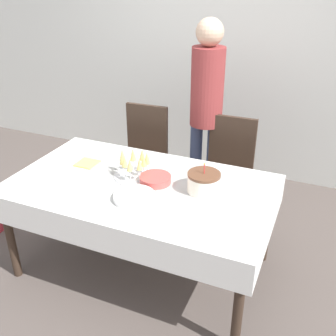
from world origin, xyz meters
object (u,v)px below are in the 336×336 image
at_px(dining_chair_far_right, 227,169).
at_px(plate_stack_dessert, 155,179).
at_px(champagne_tray, 134,164).
at_px(person_standing, 207,101).
at_px(dining_chair_far_left, 143,153).
at_px(plate_stack_main, 134,197).
at_px(birthday_cake, 204,182).

xyz_separation_m(dining_chair_far_right, plate_stack_dessert, (-0.32, -0.78, 0.23)).
relative_size(champagne_tray, person_standing, 0.17).
height_order(dining_chair_far_left, plate_stack_main, dining_chair_far_left).
relative_size(plate_stack_main, plate_stack_dessert, 1.23).
height_order(dining_chair_far_left, person_standing, person_standing).
distance_m(dining_chair_far_right, champagne_tray, 0.95).
bearing_deg(plate_stack_main, person_standing, 86.19).
bearing_deg(birthday_cake, champagne_tray, 179.31).
bearing_deg(dining_chair_far_left, birthday_cake, -42.57).
xyz_separation_m(dining_chair_far_right, person_standing, (-0.27, 0.17, 0.52)).
xyz_separation_m(dining_chair_far_left, birthday_cake, (0.83, -0.76, 0.27)).
xyz_separation_m(dining_chair_far_left, person_standing, (0.54, 0.17, 0.52)).
relative_size(birthday_cake, plate_stack_main, 0.81).
distance_m(dining_chair_far_left, person_standing, 0.76).
xyz_separation_m(plate_stack_main, plate_stack_dessert, (0.03, 0.25, 0.01)).
distance_m(plate_stack_main, person_standing, 1.25).
distance_m(birthday_cake, champagne_tray, 0.52).
bearing_deg(birthday_cake, person_standing, 107.53).
xyz_separation_m(birthday_cake, plate_stack_dessert, (-0.35, -0.02, -0.04)).
distance_m(plate_stack_main, plate_stack_dessert, 0.26).
xyz_separation_m(birthday_cake, person_standing, (-0.30, 0.94, 0.25)).
relative_size(champagne_tray, plate_stack_main, 1.11).
bearing_deg(plate_stack_dessert, dining_chair_far_right, 68.02).
distance_m(birthday_cake, plate_stack_dessert, 0.35).
xyz_separation_m(dining_chair_far_right, plate_stack_main, (-0.35, -1.04, 0.22)).
height_order(birthday_cake, person_standing, person_standing).
bearing_deg(dining_chair_far_right, champagne_tray, -122.79).
relative_size(dining_chair_far_right, plate_stack_main, 3.57).
xyz_separation_m(champagne_tray, plate_stack_dessert, (0.17, -0.02, -0.07)).
distance_m(plate_stack_dessert, person_standing, 1.00).
height_order(plate_stack_main, person_standing, person_standing).
height_order(champagne_tray, plate_stack_dessert, champagne_tray).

